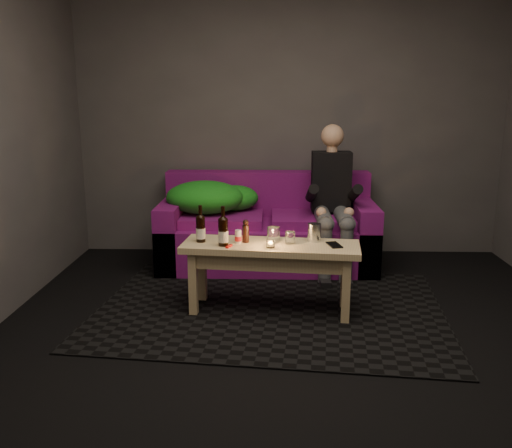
{
  "coord_description": "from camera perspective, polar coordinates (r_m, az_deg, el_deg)",
  "views": [
    {
      "loc": [
        -0.17,
        -2.93,
        1.51
      ],
      "look_at": [
        -0.29,
        1.38,
        0.48
      ],
      "focal_mm": 38.0,
      "sensor_mm": 36.0,
      "label": 1
    }
  ],
  "objects": [
    {
      "name": "person",
      "position": [
        4.7,
        8.05,
        2.84
      ],
      "size": [
        0.34,
        0.78,
        1.26
      ],
      "color": "black",
      "rests_on": "sofa"
    },
    {
      "name": "beer_bottle_b",
      "position": [
        3.69,
        -3.48,
        -0.77
      ],
      "size": [
        0.07,
        0.07,
        0.28
      ],
      "color": "black",
      "rests_on": "coffee_table"
    },
    {
      "name": "tealight",
      "position": [
        3.66,
        1.54,
        -2.16
      ],
      "size": [
        0.06,
        0.06,
        0.04
      ],
      "color": "white",
      "rests_on": "coffee_table"
    },
    {
      "name": "pepper_mill",
      "position": [
        3.77,
        -1.09,
        -1.03
      ],
      "size": [
        0.06,
        0.06,
        0.12
      ],
      "primitive_type": "cylinder",
      "rotation": [
        0.0,
        0.0,
        -0.26
      ],
      "color": "black",
      "rests_on": "coffee_table"
    },
    {
      "name": "sofa",
      "position": [
        4.89,
        1.2,
        -0.9
      ],
      "size": [
        1.89,
        0.85,
        0.81
      ],
      "color": "#750F69",
      "rests_on": "floor"
    },
    {
      "name": "tumbler_back",
      "position": [
        3.8,
        1.84,
        -1.09
      ],
      "size": [
        0.1,
        0.1,
        0.1
      ],
      "primitive_type": "cylinder",
      "rotation": [
        0.0,
        0.0,
        0.16
      ],
      "color": "white",
      "rests_on": "coffee_table"
    },
    {
      "name": "red_lighter",
      "position": [
        3.67,
        -2.87,
        -2.36
      ],
      "size": [
        0.05,
        0.07,
        0.01
      ],
      "primitive_type": "cube",
      "rotation": [
        0.0,
        0.0,
        -0.38
      ],
      "color": "red",
      "rests_on": "coffee_table"
    },
    {
      "name": "room",
      "position": [
        3.4,
        4.69,
        15.71
      ],
      "size": [
        4.5,
        4.5,
        4.5
      ],
      "color": "silver",
      "rests_on": "ground"
    },
    {
      "name": "tumbler_front",
      "position": [
        3.75,
        3.61,
        -1.45
      ],
      "size": [
        0.08,
        0.08,
        0.08
      ],
      "primitive_type": "cylinder",
      "rotation": [
        0.0,
        0.0,
        0.29
      ],
      "color": "white",
      "rests_on": "coffee_table"
    },
    {
      "name": "smartphone",
      "position": [
        3.75,
        8.23,
        -2.19
      ],
      "size": [
        0.11,
        0.17,
        0.01
      ],
      "primitive_type": "cube",
      "rotation": [
        0.0,
        0.0,
        0.22
      ],
      "color": "black",
      "rests_on": "coffee_table"
    },
    {
      "name": "steel_cup",
      "position": [
        3.82,
        6.13,
        -0.9
      ],
      "size": [
        0.12,
        0.12,
        0.13
      ],
      "primitive_type": "cylinder",
      "rotation": [
        0.0,
        0.0,
        0.39
      ],
      "color": "silver",
      "rests_on": "coffee_table"
    },
    {
      "name": "beer_bottle_a",
      "position": [
        3.8,
        -5.85,
        -0.47
      ],
      "size": [
        0.07,
        0.07,
        0.26
      ],
      "color": "black",
      "rests_on": "coffee_table"
    },
    {
      "name": "salt_shaker",
      "position": [
        3.76,
        -1.89,
        -1.33
      ],
      "size": [
        0.05,
        0.05,
        0.09
      ],
      "primitive_type": "cylinder",
      "rotation": [
        0.0,
        0.0,
        0.1
      ],
      "color": "silver",
      "rests_on": "coffee_table"
    },
    {
      "name": "green_blanket",
      "position": [
        4.85,
        -4.87,
        2.77
      ],
      "size": [
        0.83,
        0.57,
        0.28
      ],
      "color": "#1B7C16",
      "rests_on": "sofa"
    },
    {
      "name": "rug",
      "position": [
        3.96,
        1.5,
        -8.81
      ],
      "size": [
        2.62,
        2.03,
        0.01
      ],
      "primitive_type": "cube",
      "rotation": [
        0.0,
        0.0,
        -0.1
      ],
      "color": "black",
      "rests_on": "floor"
    },
    {
      "name": "floor",
      "position": [
        3.3,
        4.55,
        -13.8
      ],
      "size": [
        4.5,
        4.5,
        0.0
      ],
      "primitive_type": "plane",
      "color": "black",
      "rests_on": "ground"
    },
    {
      "name": "coffee_table",
      "position": [
        3.78,
        1.54,
        -3.39
      ],
      "size": [
        1.26,
        0.51,
        0.5
      ],
      "rotation": [
        0.0,
        0.0,
        -0.1
      ],
      "color": "tan",
      "rests_on": "rug"
    }
  ]
}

